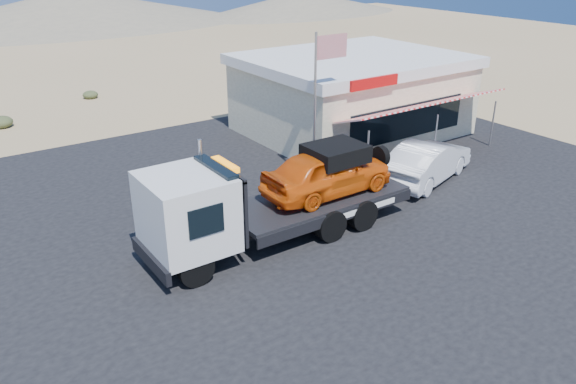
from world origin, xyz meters
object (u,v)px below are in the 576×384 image
at_px(white_sedan, 427,161).
at_px(flagpole, 320,92).
at_px(jerky_store, 352,94).
at_px(tow_truck, 275,193).

height_order(white_sedan, flagpole, flagpole).
height_order(white_sedan, jerky_store, jerky_store).
bearing_deg(tow_truck, white_sedan, 4.48).
bearing_deg(jerky_store, tow_truck, -142.11).
xyz_separation_m(white_sedan, jerky_store, (1.83, 6.91, 1.14)).
relative_size(jerky_store, flagpole, 1.73).
distance_m(jerky_store, flagpole, 7.36).
height_order(tow_truck, white_sedan, tow_truck).
distance_m(white_sedan, jerky_store, 7.24).
xyz_separation_m(tow_truck, jerky_store, (9.67, 7.53, 0.34)).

